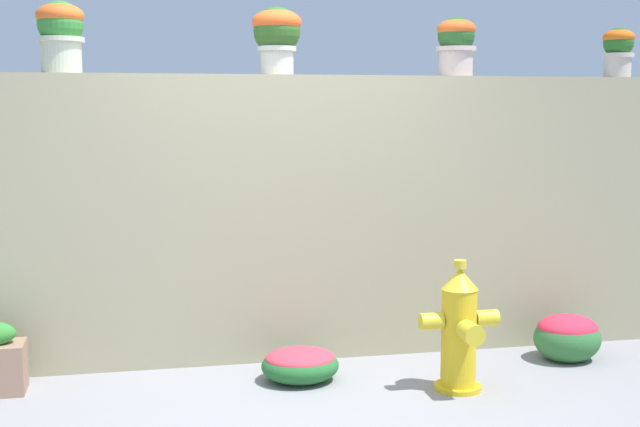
{
  "coord_description": "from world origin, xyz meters",
  "views": [
    {
      "loc": [
        -0.88,
        -4.41,
        1.7
      ],
      "look_at": [
        0.29,
        1.08,
        1.0
      ],
      "focal_mm": 48.0,
      "sensor_mm": 36.0,
      "label": 1
    }
  ],
  "objects_px": {
    "potted_plant_2": "(277,33)",
    "potted_plant_3": "(456,42)",
    "fire_hydrant": "(459,331)",
    "potted_plant_4": "(618,48)",
    "potted_plant_1": "(60,31)",
    "flower_bush_left": "(300,363)",
    "flower_bush_right": "(567,335)"
  },
  "relations": [
    {
      "from": "potted_plant_2",
      "to": "potted_plant_3",
      "type": "height_order",
      "value": "potted_plant_2"
    },
    {
      "from": "potted_plant_3",
      "to": "fire_hydrant",
      "type": "distance_m",
      "value": 2.06
    },
    {
      "from": "potted_plant_3",
      "to": "potted_plant_4",
      "type": "bearing_deg",
      "value": 0.46
    },
    {
      "from": "potted_plant_1",
      "to": "flower_bush_left",
      "type": "bearing_deg",
      "value": -23.83
    },
    {
      "from": "potted_plant_1",
      "to": "potted_plant_2",
      "type": "bearing_deg",
      "value": -1.5
    },
    {
      "from": "potted_plant_3",
      "to": "flower_bush_right",
      "type": "bearing_deg",
      "value": -41.22
    },
    {
      "from": "potted_plant_2",
      "to": "potted_plant_4",
      "type": "distance_m",
      "value": 2.51
    },
    {
      "from": "potted_plant_1",
      "to": "potted_plant_3",
      "type": "xyz_separation_m",
      "value": [
        2.63,
        -0.01,
        -0.03
      ]
    },
    {
      "from": "fire_hydrant",
      "to": "flower_bush_right",
      "type": "xyz_separation_m",
      "value": [
        0.95,
        0.44,
        -0.2
      ]
    },
    {
      "from": "potted_plant_1",
      "to": "potted_plant_3",
      "type": "relative_size",
      "value": 1.11
    },
    {
      "from": "potted_plant_2",
      "to": "flower_bush_left",
      "type": "bearing_deg",
      "value": -86.28
    },
    {
      "from": "potted_plant_1",
      "to": "potted_plant_2",
      "type": "distance_m",
      "value": 1.37
    },
    {
      "from": "potted_plant_3",
      "to": "flower_bush_right",
      "type": "xyz_separation_m",
      "value": [
        0.62,
        -0.55,
        -1.97
      ]
    },
    {
      "from": "potted_plant_3",
      "to": "flower_bush_right",
      "type": "relative_size",
      "value": 0.9
    },
    {
      "from": "potted_plant_2",
      "to": "flower_bush_right",
      "type": "xyz_separation_m",
      "value": [
        1.88,
        -0.52,
        -2.01
      ]
    },
    {
      "from": "fire_hydrant",
      "to": "flower_bush_right",
      "type": "bearing_deg",
      "value": 24.74
    },
    {
      "from": "potted_plant_1",
      "to": "fire_hydrant",
      "type": "xyz_separation_m",
      "value": [
        2.31,
        -1.0,
        -1.81
      ]
    },
    {
      "from": "potted_plant_1",
      "to": "flower_bush_left",
      "type": "height_order",
      "value": "potted_plant_1"
    },
    {
      "from": "potted_plant_1",
      "to": "potted_plant_3",
      "type": "distance_m",
      "value": 2.63
    },
    {
      "from": "potted_plant_4",
      "to": "flower_bush_left",
      "type": "bearing_deg",
      "value": -165.92
    },
    {
      "from": "potted_plant_3",
      "to": "potted_plant_4",
      "type": "xyz_separation_m",
      "value": [
        1.25,
        0.01,
        -0.02
      ]
    },
    {
      "from": "potted_plant_1",
      "to": "flower_bush_left",
      "type": "relative_size",
      "value": 0.93
    },
    {
      "from": "potted_plant_1",
      "to": "flower_bush_left",
      "type": "distance_m",
      "value": 2.58
    },
    {
      "from": "potted_plant_4",
      "to": "potted_plant_3",
      "type": "bearing_deg",
      "value": -179.54
    },
    {
      "from": "fire_hydrant",
      "to": "flower_bush_left",
      "type": "xyz_separation_m",
      "value": [
        -0.9,
        0.37,
        -0.25
      ]
    },
    {
      "from": "fire_hydrant",
      "to": "potted_plant_3",
      "type": "bearing_deg",
      "value": 71.93
    },
    {
      "from": "potted_plant_4",
      "to": "fire_hydrant",
      "type": "xyz_separation_m",
      "value": [
        -1.57,
        -0.99,
        -1.76
      ]
    },
    {
      "from": "fire_hydrant",
      "to": "flower_bush_left",
      "type": "distance_m",
      "value": 1.01
    },
    {
      "from": "potted_plant_3",
      "to": "flower_bush_left",
      "type": "bearing_deg",
      "value": -153.49
    },
    {
      "from": "potted_plant_1",
      "to": "fire_hydrant",
      "type": "distance_m",
      "value": 3.1
    },
    {
      "from": "potted_plant_2",
      "to": "potted_plant_4",
      "type": "height_order",
      "value": "potted_plant_2"
    },
    {
      "from": "potted_plant_1",
      "to": "potted_plant_3",
      "type": "bearing_deg",
      "value": -0.3
    }
  ]
}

